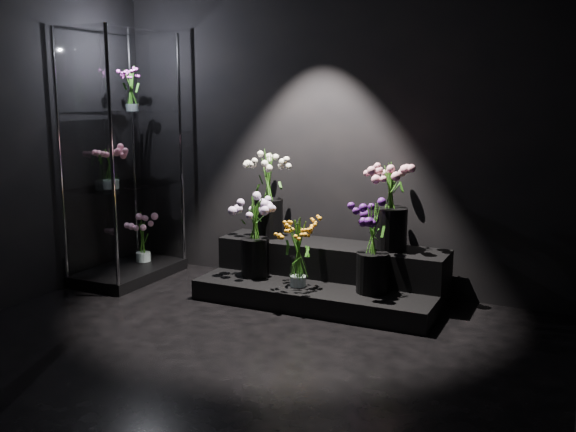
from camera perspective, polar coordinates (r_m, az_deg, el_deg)
The scene contains 12 objects.
floor at distance 3.94m, azimuth -7.33°, elevation -13.52°, with size 4.00×4.00×0.00m, color black.
wall_back at distance 5.39m, azimuth 3.96°, elevation 8.45°, with size 4.00×4.00×0.00m, color black.
display_riser at distance 5.20m, azimuth 3.38°, elevation -5.36°, with size 1.89×0.84×0.42m.
display_case at distance 5.74m, azimuth -14.39°, elevation 5.01°, with size 0.59×0.98×2.15m.
bouquet_orange_bells at distance 4.90m, azimuth 0.91°, elevation -3.15°, with size 0.36×0.36×0.53m.
bouquet_lilac at distance 5.17m, azimuth -2.95°, elevation -1.24°, with size 0.45×0.45×0.64m.
bouquet_purple at distance 4.78m, azimuth 7.57°, elevation -2.60°, with size 0.33×0.33×0.66m.
bouquet_cream_roses at distance 5.40m, azimuth -1.75°, elevation 2.62°, with size 0.45×0.45×0.74m.
bouquet_pink_roses at distance 5.02m, azimuth 9.13°, elevation 1.21°, with size 0.38×0.38×0.67m.
bouquet_case_pink at distance 5.56m, azimuth -15.54°, elevation 4.46°, with size 0.40×0.40×0.39m.
bouquet_case_magenta at distance 5.80m, azimuth -13.75°, elevation 10.92°, with size 0.24×0.24×0.38m.
bouquet_case_base_pink at distance 6.03m, azimuth -12.81°, elevation -1.70°, with size 0.38×0.38×0.46m.
Camera 1 is at (1.97, -3.01, 1.61)m, focal length 40.00 mm.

